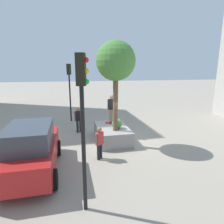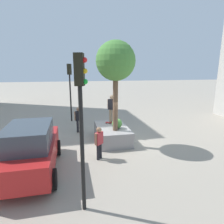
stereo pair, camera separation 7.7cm
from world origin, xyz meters
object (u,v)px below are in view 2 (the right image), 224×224
at_px(planter_ledge, 112,133).
at_px(skateboard, 112,123).
at_px(traffic_light_median, 81,109).
at_px(skateboarder, 112,107).
at_px(plaza_tree, 116,62).
at_px(sedan_parked, 31,149).
at_px(traffic_light_corner, 70,83).
at_px(passerby_with_bag, 99,141).
at_px(bystander_watching, 79,118).

relative_size(planter_ledge, skateboard, 3.84).
height_order(planter_ledge, traffic_light_median, traffic_light_median).
bearing_deg(skateboarder, planter_ledge, 168.46).
relative_size(plaza_tree, sedan_parked, 1.08).
relative_size(skateboard, traffic_light_corner, 0.18).
distance_m(skateboard, traffic_light_median, 7.01).
xyz_separation_m(plaza_tree, sedan_parked, (-2.20, 4.10, -3.58)).
bearing_deg(passerby_with_bag, planter_ledge, -25.91).
relative_size(skateboarder, passerby_with_bag, 1.10).
bearing_deg(traffic_light_corner, planter_ledge, -154.66).
xyz_separation_m(skateboarder, traffic_light_corner, (4.39, 2.52, 1.23)).
distance_m(sedan_parked, traffic_light_corner, 8.44).
bearing_deg(plaza_tree, skateboarder, -4.27).
distance_m(passerby_with_bag, bystander_watching, 4.38).
height_order(skateboard, sedan_parked, sedan_parked).
xyz_separation_m(skateboarder, passerby_with_bag, (-3.00, 1.28, -1.03)).
relative_size(plaza_tree, skateboard, 5.91).
bearing_deg(bystander_watching, planter_ledge, -135.80).
relative_size(skateboarder, sedan_parked, 0.39).
distance_m(planter_ledge, traffic_light_median, 6.58).
xyz_separation_m(skateboard, traffic_light_median, (-6.25, 2.23, 2.25)).
bearing_deg(traffic_light_corner, bystander_watching, -171.07).
distance_m(planter_ledge, skateboard, 0.82).
bearing_deg(passerby_with_bag, skateboarder, -23.04).
bearing_deg(skateboarder, passerby_with_bag, 156.96).
distance_m(traffic_light_corner, bystander_watching, 3.80).
relative_size(skateboard, bystander_watching, 0.47).
xyz_separation_m(skateboard, skateboarder, (0.00, -0.00, 1.04)).
relative_size(traffic_light_corner, passerby_with_bag, 2.91).
xyz_separation_m(plaza_tree, skateboard, (1.41, -0.11, -3.72)).
height_order(plaza_tree, passerby_with_bag, plaza_tree).
bearing_deg(traffic_light_corner, skateboarder, -150.19).
height_order(sedan_parked, bystander_watching, sedan_parked).
relative_size(skateboard, skateboarder, 0.47).
bearing_deg(planter_ledge, skateboarder, -11.54).
height_order(plaza_tree, traffic_light_median, plaza_tree).
relative_size(planter_ledge, bystander_watching, 1.80).
bearing_deg(sedan_parked, skateboard, -49.37).
distance_m(planter_ledge, bystander_watching, 2.79).
xyz_separation_m(skateboarder, sedan_parked, (-3.61, 4.20, -0.90)).
bearing_deg(sedan_parked, skateboarder, -49.37).
distance_m(sedan_parked, bystander_watching, 5.37).
bearing_deg(planter_ledge, passerby_with_bag, 154.09).
distance_m(planter_ledge, plaza_tree, 4.28).
height_order(skateboarder, sedan_parked, skateboarder).
xyz_separation_m(planter_ledge, bystander_watching, (1.95, 1.90, 0.58)).
height_order(plaza_tree, sedan_parked, plaza_tree).
bearing_deg(planter_ledge, skateboard, -11.54).
xyz_separation_m(skateboard, bystander_watching, (1.31, 2.03, 0.09)).
xyz_separation_m(skateboard, passerby_with_bag, (-3.00, 1.28, 0.01)).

